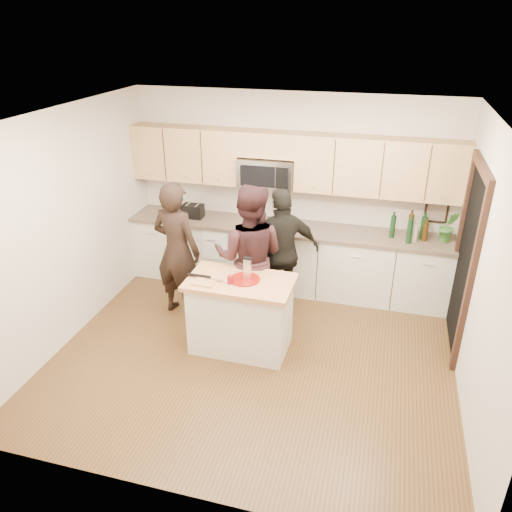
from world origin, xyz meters
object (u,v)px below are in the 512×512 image
(island, at_px, (241,314))
(woman_left, at_px, (177,250))
(toaster, at_px, (193,211))
(woman_center, at_px, (249,257))
(woman_right, at_px, (282,252))

(island, xyz_separation_m, woman_left, (-1.00, 0.55, 0.44))
(island, distance_m, toaster, 2.05)
(toaster, relative_size, woman_left, 0.17)
(woman_center, bearing_deg, woman_left, -3.78)
(toaster, bearing_deg, woman_right, -23.40)
(woman_left, bearing_deg, toaster, -68.81)
(island, height_order, woman_center, woman_center)
(woman_left, xyz_separation_m, woman_center, (0.95, 0.00, 0.03))
(toaster, bearing_deg, island, -52.99)
(woman_left, height_order, woman_center, woman_center)
(woman_right, bearing_deg, woman_left, -14.93)
(toaster, distance_m, woman_center, 1.53)
(island, relative_size, toaster, 4.05)
(island, relative_size, woman_right, 0.71)
(woman_right, bearing_deg, toaster, -55.40)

